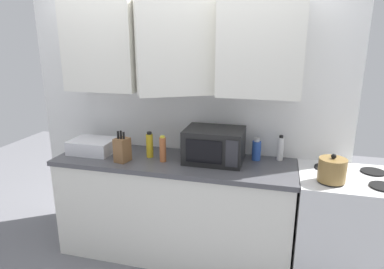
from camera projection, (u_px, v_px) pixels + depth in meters
wall_back_with_cabinets at (181, 78)px, 2.88m from camera, size 2.91×0.59×2.60m
counter_run at (174, 207)px, 2.97m from camera, size 2.04×0.63×0.90m
stove_range at (345, 230)px, 2.61m from camera, size 0.76×0.64×0.91m
kettle at (332, 170)px, 2.37m from camera, size 0.19×0.19×0.20m
microwave at (214, 145)px, 2.78m from camera, size 0.48×0.37×0.28m
dish_rack at (93, 146)px, 3.02m from camera, size 0.38×0.30×0.12m
knife_block at (122, 150)px, 2.79m from camera, size 0.12×0.14×0.27m
bottle_white_jar at (280, 148)px, 2.82m from camera, size 0.05×0.05×0.22m
bottle_spice_jar at (163, 149)px, 2.78m from camera, size 0.05×0.05×0.22m
bottle_blue_cleaner at (256, 150)px, 2.82m from camera, size 0.07×0.07×0.19m
bottle_yellow_mustard at (150, 145)px, 2.89m from camera, size 0.06×0.06×0.23m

